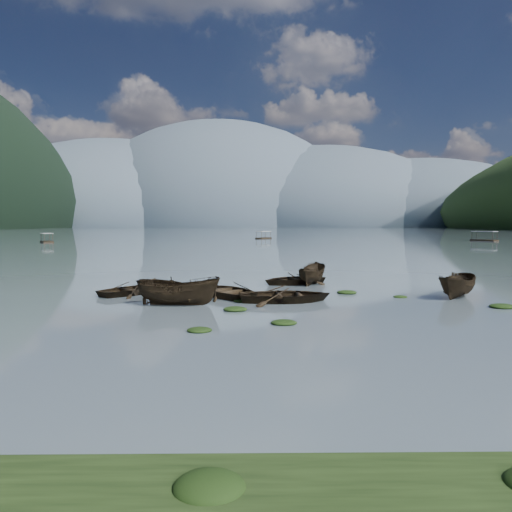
{
  "coord_description": "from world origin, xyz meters",
  "views": [
    {
      "loc": [
        -0.38,
        -18.53,
        4.09
      ],
      "look_at": [
        0.0,
        12.0,
        2.0
      ],
      "focal_mm": 32.0,
      "sensor_mm": 36.0,
      "label": 1
    }
  ],
  "objects": [
    {
      "name": "ground_plane",
      "position": [
        0.0,
        0.0,
        0.0
      ],
      "size": [
        2400.0,
        2400.0,
        0.0
      ],
      "primitive_type": "plane",
      "color": "slate"
    },
    {
      "name": "haze_mtn_a",
      "position": [
        -260.0,
        900.0,
        0.0
      ],
      "size": [
        520.0,
        520.0,
        280.0
      ],
      "primitive_type": "ellipsoid",
      "color": "#475666",
      "rests_on": "ground"
    },
    {
      "name": "haze_mtn_b",
      "position": [
        -60.0,
        900.0,
        0.0
      ],
      "size": [
        520.0,
        520.0,
        340.0
      ],
      "primitive_type": "ellipsoid",
      "color": "#475666",
      "rests_on": "ground"
    },
    {
      "name": "haze_mtn_c",
      "position": [
        140.0,
        900.0,
        0.0
      ],
      "size": [
        520.0,
        520.0,
        260.0
      ],
      "primitive_type": "ellipsoid",
      "color": "#475666",
      "rests_on": "ground"
    },
    {
      "name": "haze_mtn_d",
      "position": [
        320.0,
        900.0,
        0.0
      ],
      "size": [
        520.0,
        520.0,
        220.0
      ],
      "primitive_type": "ellipsoid",
      "color": "#475666",
      "rests_on": "ground"
    },
    {
      "name": "rowboat_1",
      "position": [
        -7.35,
        8.47,
        0.0
      ],
      "size": [
        5.05,
        5.2,
        0.88
      ],
      "primitive_type": "imported",
      "rotation": [
        0.0,
        0.0,
        2.44
      ],
      "color": "black",
      "rests_on": "ground"
    },
    {
      "name": "rowboat_2",
      "position": [
        -4.06,
        4.64,
        0.0
      ],
      "size": [
        4.44,
        2.0,
        1.67
      ],
      "primitive_type": "imported",
      "rotation": [
        0.0,
        0.0,
        1.48
      ],
      "color": "black",
      "rests_on": "ground"
    },
    {
      "name": "rowboat_3",
      "position": [
        -1.8,
        7.6,
        0.0
      ],
      "size": [
        5.39,
        5.78,
        0.97
      ],
      "primitive_type": "imported",
      "rotation": [
        0.0,
        0.0,
        3.72
      ],
      "color": "black",
      "rests_on": "ground"
    },
    {
      "name": "rowboat_4",
      "position": [
        1.48,
        5.62,
        0.0
      ],
      "size": [
        5.12,
        3.81,
        1.01
      ],
      "primitive_type": "imported",
      "rotation": [
        0.0,
        0.0,
        1.64
      ],
      "color": "black",
      "rests_on": "ground"
    },
    {
      "name": "rowboat_5",
      "position": [
        11.4,
        6.95,
        0.0
      ],
      "size": [
        3.83,
        4.18,
        1.6
      ],
      "primitive_type": "imported",
      "rotation": [
        0.0,
        0.0,
        -0.69
      ],
      "color": "black",
      "rests_on": "ground"
    },
    {
      "name": "rowboat_6",
      "position": [
        -5.96,
        10.33,
        0.0
      ],
      "size": [
        5.67,
        5.78,
        0.98
      ],
      "primitive_type": "imported",
      "rotation": [
        0.0,
        0.0,
        0.73
      ],
      "color": "black",
      "rests_on": "ground"
    },
    {
      "name": "rowboat_7",
      "position": [
        2.61,
        12.95,
        0.0
      ],
      "size": [
        5.58,
        5.02,
        0.95
      ],
      "primitive_type": "imported",
      "rotation": [
        0.0,
        0.0,
        5.19
      ],
      "color": "black",
      "rests_on": "ground"
    },
    {
      "name": "rowboat_8",
      "position": [
        3.9,
        13.0,
        0.0
      ],
      "size": [
        2.87,
        4.37,
        1.58
      ],
      "primitive_type": "imported",
      "rotation": [
        0.0,
        0.0,
        2.79
      ],
      "color": "black",
      "rests_on": "ground"
    },
    {
      "name": "weed_clump_0",
      "position": [
        -2.34,
        -1.21,
        0.0
      ],
      "size": [
        0.98,
        0.8,
        0.21
      ],
      "primitive_type": "ellipsoid",
      "color": "black",
      "rests_on": "ground"
    },
    {
      "name": "weed_clump_1",
      "position": [
        -1.11,
        3.03,
        0.0
      ],
      "size": [
        1.15,
        0.92,
        0.25
      ],
      "primitive_type": "ellipsoid",
      "color": "black",
      "rests_on": "ground"
    },
    {
      "name": "weed_clump_2",
      "position": [
        1.0,
        0.04,
        0.0
      ],
      "size": [
        1.09,
        0.87,
        0.24
      ],
      "primitive_type": "ellipsoid",
      "color": "black",
      "rests_on": "ground"
    },
    {
      "name": "weed_clump_3",
      "position": [
        8.1,
        6.88,
        0.0
      ],
      "size": [
        0.79,
        0.66,
        0.17
      ],
      "primitive_type": "ellipsoid",
      "color": "black",
      "rests_on": "ground"
    },
    {
      "name": "weed_clump_4",
      "position": [
        12.09,
        3.59,
        0.0
      ],
      "size": [
        1.26,
        1.0,
        0.26
      ],
      "primitive_type": "ellipsoid",
      "color": "black",
      "rests_on": "ground"
    },
    {
      "name": "weed_clump_5",
      "position": [
        -6.41,
        9.2,
        0.0
      ],
      "size": [
        1.06,
        0.85,
        0.22
      ],
      "primitive_type": "ellipsoid",
      "color": "black",
      "rests_on": "ground"
    },
    {
      "name": "weed_clump_6",
      "position": [
        -0.77,
        5.55,
        0.0
      ],
      "size": [
        1.04,
        0.87,
        0.22
      ],
      "primitive_type": "ellipsoid",
      "color": "black",
      "rests_on": "ground"
    },
    {
      "name": "weed_clump_7",
      "position": [
        5.38,
        8.37,
        0.0
      ],
      "size": [
        1.18,
        0.94,
        0.26
      ],
      "primitive_type": "ellipsoid",
      "color": "black",
      "rests_on": "ground"
    },
    {
      "name": "pontoon_left",
      "position": [
        -47.73,
        88.04,
        0.0
      ],
      "size": [
        4.74,
        5.73,
        2.06
      ],
      "primitive_type": null,
      "rotation": [
        0.0,
        0.0,
        0.56
      ],
      "color": "black",
      "rests_on": "ground"
    },
    {
      "name": "pontoon_centre",
      "position": [
        3.56,
        116.76,
        0.0
      ],
      "size": [
        5.05,
        5.77,
        2.1
      ],
      "primitive_type": null,
      "rotation": [
        0.0,
        0.0,
        -0.62
      ],
      "color": "black",
      "rests_on": "ground"
    },
    {
      "name": "pontoon_right",
      "position": [
        59.02,
        96.35,
        0.0
      ],
      "size": [
        5.61,
        6.55,
        2.37
      ],
      "primitive_type": null,
      "rotation": [
        0.0,
        0.0,
        0.6
      ],
      "color": "black",
      "rests_on": "ground"
    }
  ]
}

